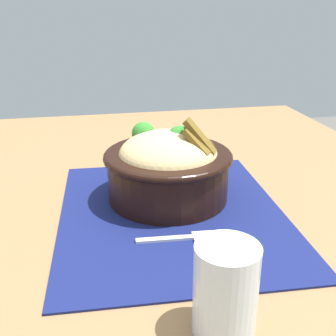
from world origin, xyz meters
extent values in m
cube|color=olive|center=(0.00, 0.00, 0.75)|extent=(1.16, 0.97, 0.03)
cylinder|color=brown|center=(-0.52, 0.43, 0.37)|extent=(0.04, 0.04, 0.73)
cube|color=#11194C|center=(0.02, 0.01, 0.76)|extent=(0.40, 0.34, 0.00)
cylinder|color=black|center=(-0.03, 0.02, 0.80)|extent=(0.18, 0.18, 0.08)
torus|color=black|center=(-0.03, 0.02, 0.83)|extent=(0.20, 0.20, 0.01)
ellipsoid|color=tan|center=(-0.03, 0.02, 0.83)|extent=(0.20, 0.20, 0.07)
sphere|color=#2D7427|center=(-0.04, 0.04, 0.86)|extent=(0.04, 0.04, 0.04)
sphere|color=#2D7427|center=(-0.08, -0.01, 0.86)|extent=(0.04, 0.04, 0.04)
cylinder|color=orange|center=(-0.02, 0.03, 0.85)|extent=(0.02, 0.03, 0.01)
cylinder|color=orange|center=(-0.04, 0.03, 0.85)|extent=(0.02, 0.03, 0.01)
cube|color=brown|center=(0.00, 0.06, 0.86)|extent=(0.04, 0.04, 0.04)
cube|color=brown|center=(-0.01, 0.06, 0.87)|extent=(0.04, 0.05, 0.05)
cube|color=brown|center=(-0.02, 0.07, 0.86)|extent=(0.03, 0.04, 0.04)
cube|color=brown|center=(-0.03, 0.07, 0.86)|extent=(0.02, 0.04, 0.04)
cube|color=silver|center=(0.09, -0.02, 0.76)|extent=(0.01, 0.06, 0.00)
cube|color=silver|center=(0.09, 0.02, 0.76)|extent=(0.01, 0.01, 0.00)
cube|color=silver|center=(0.10, 0.04, 0.76)|extent=(0.02, 0.03, 0.00)
cube|color=silver|center=(0.11, 0.06, 0.76)|extent=(0.00, 0.02, 0.00)
cube|color=silver|center=(0.10, 0.06, 0.76)|extent=(0.00, 0.02, 0.00)
cube|color=silver|center=(0.09, 0.06, 0.76)|extent=(0.00, 0.02, 0.00)
cube|color=silver|center=(0.09, 0.07, 0.76)|extent=(0.00, 0.02, 0.00)
cylinder|color=silver|center=(0.25, 0.02, 0.81)|extent=(0.06, 0.06, 0.09)
cylinder|color=silver|center=(0.25, 0.02, 0.78)|extent=(0.05, 0.05, 0.03)
camera|label=1|loc=(0.55, -0.10, 1.05)|focal=44.42mm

